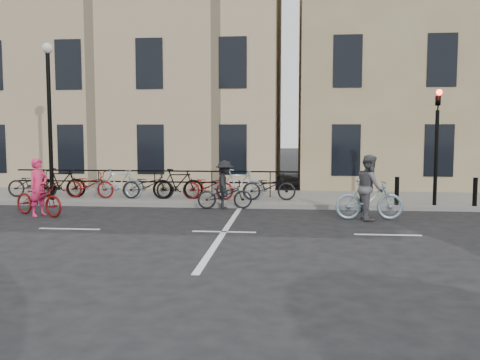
# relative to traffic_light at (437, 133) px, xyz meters

# --- Properties ---
(ground) EXTENTS (120.00, 120.00, 0.00)m
(ground) POSITION_rel_traffic_light_xyz_m (-6.20, -4.34, -2.45)
(ground) COLOR black
(ground) RESTS_ON ground
(sidewalk) EXTENTS (46.00, 4.00, 0.15)m
(sidewalk) POSITION_rel_traffic_light_xyz_m (-10.20, 1.66, -2.38)
(sidewalk) COLOR slate
(sidewalk) RESTS_ON ground
(building_east) EXTENTS (14.00, 10.00, 12.00)m
(building_east) POSITION_rel_traffic_light_xyz_m (2.80, 8.66, 3.70)
(building_east) COLOR #99815C
(building_east) RESTS_ON sidewalk
(building_west) EXTENTS (20.00, 10.00, 10.00)m
(building_west) POSITION_rel_traffic_light_xyz_m (-15.20, 8.66, 2.70)
(building_west) COLOR tan
(building_west) RESTS_ON sidewalk
(traffic_light) EXTENTS (0.18, 0.30, 3.90)m
(traffic_light) POSITION_rel_traffic_light_xyz_m (0.00, 0.00, 0.00)
(traffic_light) COLOR black
(traffic_light) RESTS_ON sidewalk
(lamp_post) EXTENTS (0.36, 0.36, 5.28)m
(lamp_post) POSITION_rel_traffic_light_xyz_m (-12.70, 0.06, 1.04)
(lamp_post) COLOR black
(lamp_post) RESTS_ON sidewalk
(bollard_east) EXTENTS (0.14, 0.14, 0.90)m
(bollard_east) POSITION_rel_traffic_light_xyz_m (-1.20, -0.09, -1.85)
(bollard_east) COLOR black
(bollard_east) RESTS_ON sidewalk
(bollard_west) EXTENTS (0.14, 0.14, 0.90)m
(bollard_west) POSITION_rel_traffic_light_xyz_m (1.20, -0.09, -1.85)
(bollard_west) COLOR black
(bollard_west) RESTS_ON sidewalk
(parked_bikes) EXTENTS (10.40, 1.23, 1.05)m
(parked_bikes) POSITION_rel_traffic_light_xyz_m (-9.50, 0.70, -1.81)
(parked_bikes) COLOR black
(parked_bikes) RESTS_ON sidewalk
(cyclist_pink) EXTENTS (2.02, 1.40, 1.71)m
(cyclist_pink) POSITION_rel_traffic_light_xyz_m (-11.98, -2.35, -1.86)
(cyclist_pink) COLOR #660E0D
(cyclist_pink) RESTS_ON ground
(cyclist_grey) EXTENTS (1.95, 0.95, 1.85)m
(cyclist_grey) POSITION_rel_traffic_light_xyz_m (-2.34, -2.12, -1.70)
(cyclist_grey) COLOR #7F98A7
(cyclist_grey) RESTS_ON ground
(cyclist_dark) EXTENTS (1.83, 1.09, 1.56)m
(cyclist_dark) POSITION_rel_traffic_light_xyz_m (-6.67, -0.44, -1.84)
(cyclist_dark) COLOR black
(cyclist_dark) RESTS_ON ground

